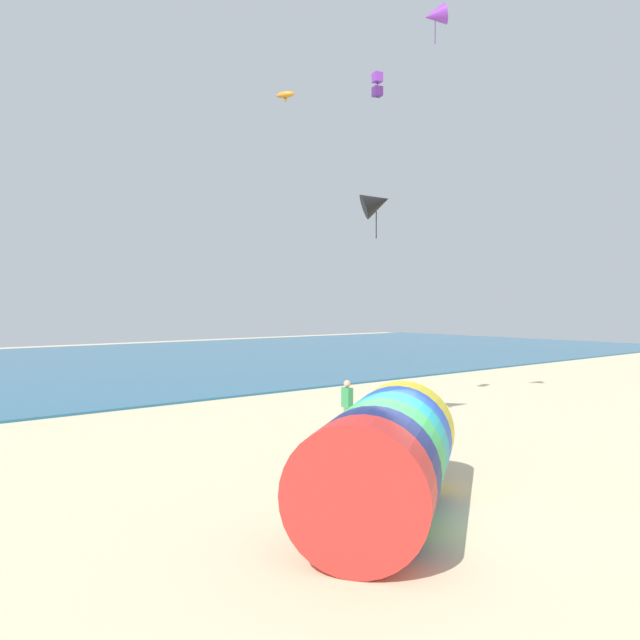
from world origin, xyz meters
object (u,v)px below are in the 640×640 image
giant_inflatable_tube (384,459)px  kite_purple_delta (435,15)px  kite_purple_box (377,85)px  kite_orange_parafoil (286,95)px  kite_handler (415,431)px  bystander_near_water (347,406)px  kite_black_delta (376,203)px

giant_inflatable_tube → kite_purple_delta: kite_purple_delta is taller
giant_inflatable_tube → kite_purple_box: 15.26m
kite_purple_delta → kite_orange_parafoil: size_ratio=1.33×
kite_handler → bystander_near_water: size_ratio=0.95×
giant_inflatable_tube → kite_orange_parafoil: 24.28m
kite_handler → kite_purple_delta: bearing=35.0°
kite_handler → kite_purple_delta: kite_purple_delta is taller
kite_purple_delta → giant_inflatable_tube: bearing=-145.3°
kite_black_delta → kite_orange_parafoil: size_ratio=1.58×
giant_inflatable_tube → kite_black_delta: 10.27m
bystander_near_water → kite_black_delta: bearing=-59.5°
kite_handler → kite_purple_delta: 14.76m
kite_purple_box → kite_orange_parafoil: kite_orange_parafoil is taller
kite_purple_delta → kite_black_delta: bearing=180.0°
kite_orange_parafoil → bystander_near_water: size_ratio=0.60×
kite_handler → kite_orange_parafoil: bearing=66.3°
kite_handler → kite_purple_box: kite_purple_box is taller
kite_black_delta → kite_orange_parafoil: 14.33m
bystander_near_water → giant_inflatable_tube: bearing=-127.0°
kite_handler → kite_purple_box: bearing=55.2°
kite_purple_delta → bystander_near_water: (-3.40, 0.85, -13.60)m
kite_purple_delta → kite_orange_parafoil: kite_orange_parafoil is taller
giant_inflatable_tube → kite_purple_delta: 16.79m
kite_purple_box → bystander_near_water: size_ratio=0.50×
kite_purple_box → kite_purple_delta: kite_purple_delta is taller
bystander_near_water → kite_handler: bearing=-106.3°
kite_handler → giant_inflatable_tube: bearing=-145.8°
kite_orange_parafoil → bystander_near_water: (-5.18, -10.48, -14.13)m
kite_black_delta → kite_handler: bearing=-117.8°
kite_orange_parafoil → kite_handler: bearing=-113.7°
kite_handler → kite_purple_box: size_ratio=1.89×
kite_black_delta → bystander_near_water: size_ratio=0.95×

